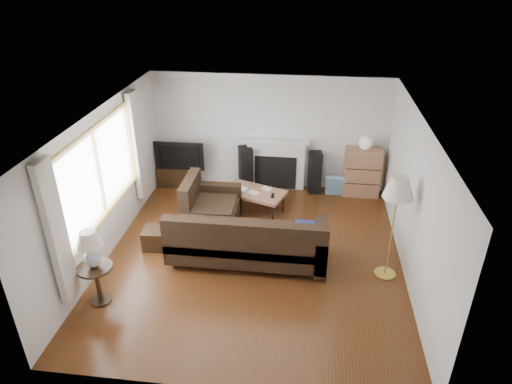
# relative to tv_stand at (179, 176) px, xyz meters

# --- Properties ---
(room) EXTENTS (5.10, 5.60, 2.54)m
(room) POSITION_rel_tv_stand_xyz_m (2.02, -2.50, 1.02)
(room) COLOR #522A12
(room) RESTS_ON ground
(window) EXTENTS (0.12, 2.74, 1.54)m
(window) POSITION_rel_tv_stand_xyz_m (-0.43, -2.70, 1.32)
(window) COLOR olive
(window) RESTS_ON room
(curtain_near) EXTENTS (0.10, 0.35, 2.10)m
(curtain_near) POSITION_rel_tv_stand_xyz_m (-0.38, -4.22, 1.17)
(curtain_near) COLOR beige
(curtain_near) RESTS_ON room
(curtain_far) EXTENTS (0.10, 0.35, 2.10)m
(curtain_far) POSITION_rel_tv_stand_xyz_m (-0.38, -1.18, 1.17)
(curtain_far) COLOR beige
(curtain_far) RESTS_ON room
(fireplace) EXTENTS (1.40, 0.26, 1.15)m
(fireplace) POSITION_rel_tv_stand_xyz_m (2.17, 0.14, 0.35)
(fireplace) COLOR white
(fireplace) RESTS_ON room
(tv_stand) EXTENTS (0.90, 0.41, 0.45)m
(tv_stand) POSITION_rel_tv_stand_xyz_m (0.00, 0.00, 0.00)
(tv_stand) COLOR black
(tv_stand) RESTS_ON ground
(television) EXTENTS (1.08, 0.14, 0.62)m
(television) POSITION_rel_tv_stand_xyz_m (0.09, 0.00, 0.54)
(television) COLOR black
(television) RESTS_ON tv_stand
(speaker_left) EXTENTS (0.36, 0.39, 0.97)m
(speaker_left) POSITION_rel_tv_stand_xyz_m (1.52, 0.02, 0.26)
(speaker_left) COLOR black
(speaker_left) RESTS_ON ground
(speaker_right) EXTENTS (0.30, 0.34, 0.91)m
(speaker_right) POSITION_rel_tv_stand_xyz_m (3.02, 0.05, 0.23)
(speaker_right) COLOR black
(speaker_right) RESTS_ON ground
(bookshelf) EXTENTS (0.77, 0.36, 1.05)m
(bookshelf) POSITION_rel_tv_stand_xyz_m (4.01, 0.03, 0.30)
(bookshelf) COLOR #9F6A4A
(bookshelf) RESTS_ON ground
(globe_lamp) EXTENTS (0.27, 0.27, 0.27)m
(globe_lamp) POSITION_rel_tv_stand_xyz_m (4.01, 0.03, 0.96)
(globe_lamp) COLOR white
(globe_lamp) RESTS_ON bookshelf
(sectional_sofa) EXTENTS (2.85, 2.08, 0.92)m
(sectional_sofa) POSITION_rel_tv_stand_xyz_m (1.93, -2.61, 0.23)
(sectional_sofa) COLOR black
(sectional_sofa) RESTS_ON ground
(coffee_table) EXTENTS (1.35, 1.03, 0.47)m
(coffee_table) POSITION_rel_tv_stand_xyz_m (1.83, -0.98, 0.01)
(coffee_table) COLOR #946246
(coffee_table) RESTS_ON ground
(footstool) EXTENTS (0.45, 0.45, 0.36)m
(footstool) POSITION_rel_tv_stand_xyz_m (0.25, -2.41, -0.05)
(footstool) COLOR black
(footstool) RESTS_ON ground
(floor_lamp) EXTENTS (0.56, 0.56, 1.77)m
(floor_lamp) POSITION_rel_tv_stand_xyz_m (4.21, -2.74, 0.66)
(floor_lamp) COLOR gold
(floor_lamp) RESTS_ON ground
(side_table) EXTENTS (0.51, 0.51, 0.64)m
(side_table) POSITION_rel_tv_stand_xyz_m (-0.13, -3.91, 0.10)
(side_table) COLOR black
(side_table) RESTS_ON ground
(table_lamp) EXTENTS (0.37, 0.37, 0.59)m
(table_lamp) POSITION_rel_tv_stand_xyz_m (-0.13, -3.91, 0.71)
(table_lamp) COLOR silver
(table_lamp) RESTS_ON side_table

